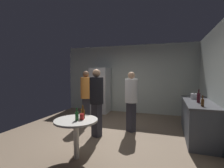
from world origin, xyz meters
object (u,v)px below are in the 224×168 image
foreground_table (76,125)px  beer_bottle_amber (83,113)px  person_in_orange_shirt (86,93)px  person_in_black_shirt (96,97)px  beer_bottle_brown (83,114)px  plastic_cup_red (82,117)px  person_in_white_shirt (131,97)px  wine_bottle_on_counter (199,98)px  beer_bottle_on_counter (203,102)px  refrigerator (100,90)px  kettle (194,96)px  beer_bottle_green (77,116)px

foreground_table → beer_bottle_amber: 0.28m
person_in_orange_shirt → person_in_black_shirt: 1.09m
beer_bottle_brown → plastic_cup_red: bearing=-78.9°
foreground_table → beer_bottle_brown: bearing=54.5°
plastic_cup_red → person_in_white_shirt: (0.55, 1.72, 0.16)m
wine_bottle_on_counter → beer_bottle_on_counter: size_ratio=1.35×
refrigerator → foreground_table: refrigerator is taller
beer_bottle_on_counter → beer_bottle_brown: size_ratio=1.00×
beer_bottle_amber → person_in_black_shirt: bearing=97.3°
person_in_black_shirt → person_in_white_shirt: bearing=153.6°
foreground_table → person_in_black_shirt: 1.18m
foreground_table → person_in_orange_shirt: bearing=112.5°
refrigerator → beer_bottle_amber: 3.49m
kettle → plastic_cup_red: size_ratio=2.22×
refrigerator → person_in_white_shirt: (1.66, -1.79, 0.05)m
foreground_table → person_in_black_shirt: bearing=94.4°
beer_bottle_brown → plastic_cup_red: (0.02, -0.09, -0.03)m
kettle → person_in_black_shirt: size_ratio=0.14×
person_in_white_shirt → person_in_black_shirt: 0.97m
kettle → beer_bottle_brown: size_ratio=1.06×
beer_bottle_brown → beer_bottle_amber: bearing=123.6°
person_in_black_shirt → beer_bottle_green: bearing=29.8°
refrigerator → person_in_white_shirt: bearing=-47.0°
beer_bottle_green → plastic_cup_red: beer_bottle_green is taller
plastic_cup_red → person_in_orange_shirt: 2.12m
kettle → beer_bottle_green: kettle is taller
beer_bottle_amber → person_in_black_shirt: 0.94m
wine_bottle_on_counter → person_in_white_shirt: person_in_white_shirt is taller
person_in_orange_shirt → beer_bottle_on_counter: bearing=58.6°
kettle → plastic_cup_red: kettle is taller
wine_bottle_on_counter → beer_bottle_on_counter: bearing=-89.6°
refrigerator → kettle: bearing=-21.2°
kettle → foreground_table: 3.22m
wine_bottle_on_counter → beer_bottle_on_counter: 0.47m
beer_bottle_green → beer_bottle_on_counter: bearing=29.1°
person_in_orange_shirt → wine_bottle_on_counter: bearing=67.1°
person_in_black_shirt → wine_bottle_on_counter: bearing=126.7°
foreground_table → plastic_cup_red: bearing=15.3°
beer_bottle_on_counter → plastic_cup_red: bearing=-151.6°
kettle → beer_bottle_green: size_ratio=1.06×
wine_bottle_on_counter → plastic_cup_red: 2.74m
foreground_table → person_in_black_shirt: person_in_black_shirt is taller
person_in_white_shirt → beer_bottle_on_counter: bearing=108.4°
wine_bottle_on_counter → person_in_black_shirt: size_ratio=0.18×
person_in_orange_shirt → person_in_white_shirt: person_in_orange_shirt is taller
beer_bottle_green → person_in_white_shirt: 1.89m
beer_bottle_on_counter → person_in_orange_shirt: (-3.08, 0.73, -0.01)m
refrigerator → foreground_table: bearing=-74.1°
kettle → person_in_orange_shirt: (-3.06, -0.33, -0.00)m
foreground_table → beer_bottle_brown: beer_bottle_brown is taller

